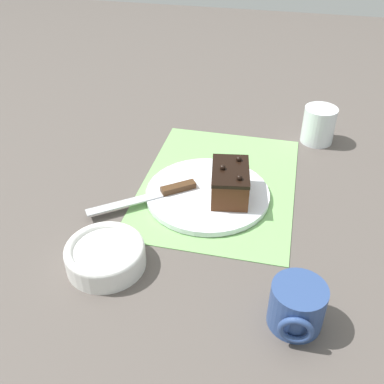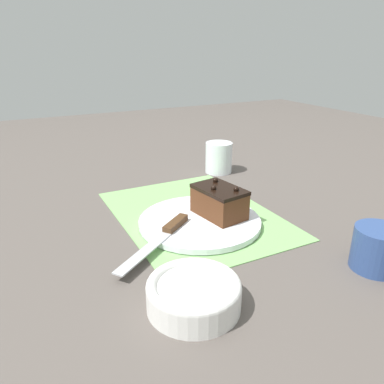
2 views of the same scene
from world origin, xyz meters
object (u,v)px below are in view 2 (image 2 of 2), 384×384
small_bowl (194,293)px  coffee_mug (379,249)px  cake_plate (200,221)px  drinking_glass (219,158)px  serving_knife (166,232)px  chocolate_cake (219,201)px

small_bowl → coffee_mug: bearing=81.0°
cake_plate → drinking_glass: 0.38m
drinking_glass → small_bowl: drinking_glass is taller
drinking_glass → coffee_mug: 0.60m
cake_plate → serving_knife: 0.10m
small_bowl → chocolate_cake: bearing=141.9°
cake_plate → small_bowl: bearing=-30.1°
cake_plate → coffee_mug: bearing=34.1°
cake_plate → small_bowl: (0.24, -0.14, 0.02)m
serving_knife → small_bowl: size_ratio=1.43×
small_bowl → cake_plate: bearing=149.9°
drinking_glass → small_bowl: size_ratio=0.65×
cake_plate → chocolate_cake: (0.00, 0.05, 0.04)m
serving_knife → coffee_mug: coffee_mug is taller
serving_knife → coffee_mug: (0.26, 0.29, 0.02)m
drinking_glass → coffee_mug: (0.60, -0.03, -0.01)m
cake_plate → serving_knife: bearing=-70.6°
chocolate_cake → drinking_glass: 0.36m
chocolate_cake → small_bowl: chocolate_cake is taller
chocolate_cake → coffee_mug: 0.33m
serving_knife → drinking_glass: (-0.34, 0.33, 0.03)m
chocolate_cake → serving_knife: chocolate_cake is taller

